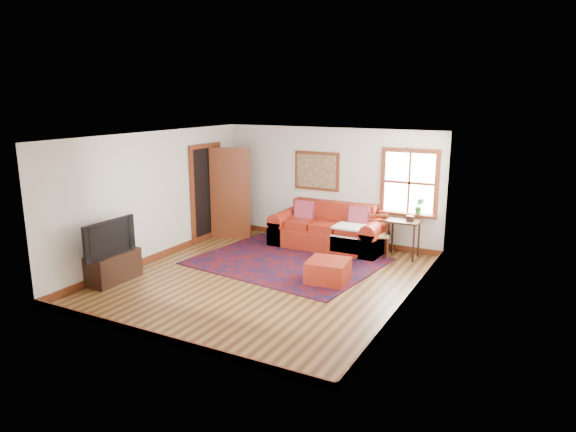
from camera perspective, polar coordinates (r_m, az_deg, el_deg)
The scene contains 13 objects.
ground at distance 9.16m, azimuth -2.42°, elevation -6.93°, with size 5.50×5.50×0.00m, color #452812.
room_envelope at distance 8.74m, azimuth -2.47°, elevation 3.31°, with size 5.04×5.54×2.52m.
window at distance 10.60m, azimuth 13.43°, elevation 2.85°, with size 1.18×0.20×1.38m.
doorway at distance 11.49m, azimuth -7.48°, elevation 2.65°, with size 0.89×1.08×2.14m.
framed_artwork at distance 11.26m, azimuth 3.19°, elevation 5.01°, with size 1.05×0.07×0.85m.
persian_rug at distance 10.04m, azimuth -0.07°, elevation -5.03°, with size 3.36×2.69×0.02m, color #510B0C.
red_leather_sofa at distance 10.93m, azimuth 4.54°, elevation -1.90°, with size 2.40×0.99×0.94m.
red_ottoman at distance 8.96m, azimuth 4.46°, elevation -6.12°, with size 0.68×0.68×0.39m, color maroon.
side_table at distance 10.39m, azimuth 12.70°, elevation -1.11°, with size 0.64×0.48×0.77m.
ladder_back_chair at distance 10.41m, azimuth 9.91°, elevation -1.84°, with size 0.55×0.54×0.90m.
media_cabinet at distance 9.44m, azimuth -18.81°, elevation -5.38°, with size 0.42×0.94×0.52m, color black.
television at distance 9.17m, azimuth -19.66°, elevation -2.26°, with size 1.08×0.14×0.62m, color black.
candle_hurricane at distance 9.55m, azimuth -17.15°, elevation -2.88°, with size 0.12×0.12×0.18m.
Camera 1 is at (4.37, -7.41, 3.15)m, focal length 32.00 mm.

